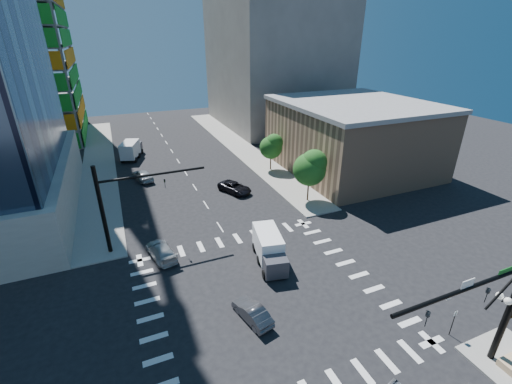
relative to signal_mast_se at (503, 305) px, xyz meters
name	(u,v)px	position (x,y,z in m)	size (l,w,h in m)	color
ground	(263,295)	(-10.60, 11.50, -5.01)	(160.00, 160.00, 0.00)	black
road_markings	(263,295)	(-10.60, 11.50, -5.00)	(20.00, 20.00, 0.01)	silver
sidewalk_ne	(239,146)	(1.90, 51.50, -4.93)	(5.00, 60.00, 0.15)	gray
sidewalk_nw	(99,163)	(-23.10, 51.50, -4.93)	(5.00, 60.00, 0.15)	gray
commercial_building	(352,136)	(14.40, 33.50, 0.31)	(20.50, 22.50, 10.60)	tan
bg_building_ne	(274,62)	(16.40, 66.50, 8.99)	(24.00, 30.00, 28.00)	slate
signal_mast_se	(503,305)	(0.00, 0.00, 0.00)	(10.51, 2.48, 9.00)	black
signal_mast_nw	(118,200)	(-20.60, 23.00, 0.49)	(10.20, 0.40, 9.00)	black
tree_south	(311,167)	(2.03, 25.40, -0.32)	(4.16, 4.16, 6.82)	#382316
tree_north	(272,146)	(2.33, 37.40, -1.02)	(3.54, 3.52, 5.78)	#382316
no_parking_sign	(454,320)	(0.10, 2.50, -3.63)	(0.30, 0.06, 2.20)	black
car_nb_far	(235,187)	(-5.91, 31.73, -4.31)	(2.33, 5.05, 1.40)	black
car_sb_near	(161,251)	(-17.53, 20.27, -4.31)	(1.97, 4.84, 1.41)	#B2B2B2
car_sb_mid	(143,175)	(-17.07, 41.00, -4.21)	(1.88, 4.68, 1.59)	#ADB2B6
car_sb_cross	(252,312)	(-12.44, 9.43, -4.37)	(1.36, 3.89, 1.28)	#4D4C51
box_truck_near	(270,252)	(-8.25, 15.28, -3.74)	(3.32, 5.79, 2.86)	black
box_truck_far	(132,150)	(-17.57, 52.41, -3.65)	(4.25, 6.35, 3.07)	black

